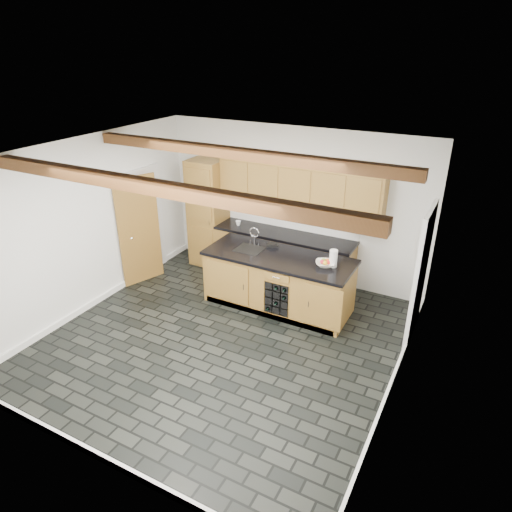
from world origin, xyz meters
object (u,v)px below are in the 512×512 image
at_px(kitchen_scale, 273,245).
at_px(paper_towel, 333,258).
at_px(island, 278,282).
at_px(fruit_bowl, 325,264).

bearing_deg(kitchen_scale, paper_towel, -33.52).
xyz_separation_m(island, paper_towel, (0.89, 0.06, 0.60)).
height_order(island, paper_towel, paper_towel).
relative_size(island, paper_towel, 9.02).
relative_size(island, fruit_bowl, 8.33).
height_order(fruit_bowl, paper_towel, paper_towel).
relative_size(kitchen_scale, fruit_bowl, 0.79).
bearing_deg(paper_towel, island, -176.28).
distance_m(island, kitchen_scale, 0.63).
distance_m(island, paper_towel, 1.08).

